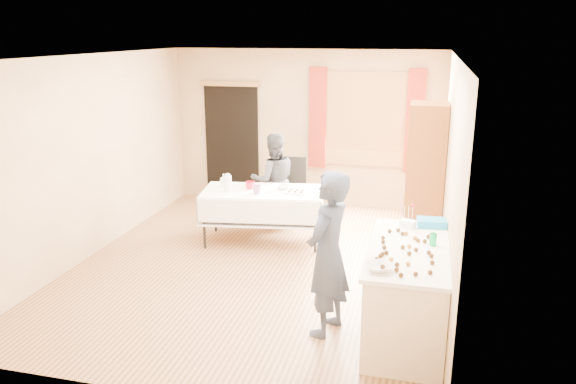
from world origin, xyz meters
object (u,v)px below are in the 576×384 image
(cabinet, at_px, (425,176))
(counter, at_px, (407,293))
(woman, at_px, (273,180))
(party_table, at_px, (263,211))
(girl, at_px, (328,254))
(chair, at_px, (292,204))

(cabinet, distance_m, counter, 2.59)
(woman, bearing_deg, counter, 101.70)
(party_table, bearing_deg, counter, -54.26)
(party_table, bearing_deg, girl, -68.19)
(party_table, distance_m, chair, 0.93)
(counter, height_order, girl, girl)
(cabinet, xyz_separation_m, chair, (-1.98, 0.48, -0.68))
(girl, bearing_deg, counter, 115.54)
(counter, xyz_separation_m, woman, (-2.10, 2.79, 0.26))
(party_table, bearing_deg, cabinet, 2.08)
(woman, bearing_deg, girl, 89.51)
(counter, relative_size, party_table, 0.91)
(girl, bearing_deg, cabinet, 178.86)
(counter, bearing_deg, party_table, 134.49)
(cabinet, bearing_deg, girl, -108.01)
(chair, distance_m, girl, 3.36)
(counter, distance_m, party_table, 2.96)
(party_table, xyz_separation_m, girl, (1.32, -2.23, 0.38))
(party_table, bearing_deg, chair, 68.76)
(counter, height_order, woman, woman)
(party_table, height_order, girl, girl)
(girl, relative_size, woman, 1.15)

